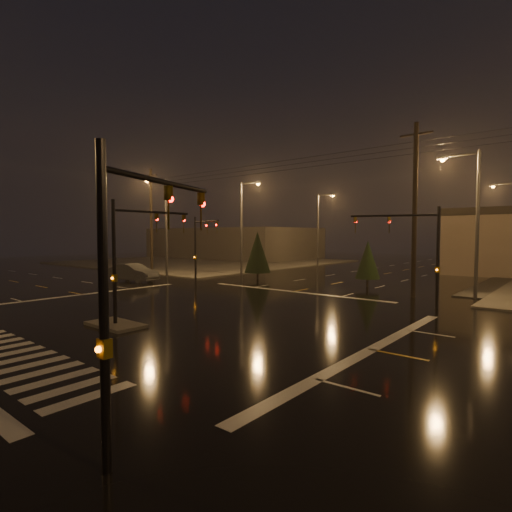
% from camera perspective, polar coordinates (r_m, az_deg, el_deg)
% --- Properties ---
extents(ground, '(140.00, 140.00, 0.00)m').
position_cam_1_polar(ground, '(22.64, -10.66, -8.06)').
color(ground, black).
rests_on(ground, ground).
extents(sidewalk_nw, '(36.00, 36.00, 0.12)m').
position_cam_1_polar(sidewalk_nw, '(64.73, -7.30, -0.80)').
color(sidewalk_nw, '#484640').
rests_on(sidewalk_nw, ground).
extents(median_island, '(3.00, 1.60, 0.15)m').
position_cam_1_polar(median_island, '(20.35, -19.45, -9.22)').
color(median_island, '#484640').
rests_on(median_island, ground).
extents(stop_bar_far, '(16.00, 0.50, 0.01)m').
position_cam_1_polar(stop_bar_far, '(30.76, 5.33, -5.08)').
color(stop_bar_far, beige).
rests_on(stop_bar_far, ground).
extents(commercial_block, '(30.00, 18.00, 5.60)m').
position_cam_1_polar(commercial_block, '(76.65, -3.34, 1.86)').
color(commercial_block, '#433E3B').
rests_on(commercial_block, ground).
extents(signal_mast_median, '(0.25, 4.59, 6.00)m').
position_cam_1_polar(signal_mast_median, '(20.41, -17.40, 1.26)').
color(signal_mast_median, black).
rests_on(signal_mast_median, ground).
extents(signal_mast_ne, '(4.84, 1.86, 6.00)m').
position_cam_1_polar(signal_mast_ne, '(25.51, 22.18, 1.58)').
color(signal_mast_ne, black).
rests_on(signal_mast_ne, ground).
extents(signal_mast_nw, '(4.84, 1.86, 6.00)m').
position_cam_1_polar(signal_mast_nw, '(36.05, -8.03, 2.13)').
color(signal_mast_nw, black).
rests_on(signal_mast_nw, ground).
extents(signal_mast_se, '(1.55, 3.87, 6.00)m').
position_cam_1_polar(signal_mast_se, '(8.21, -17.39, -1.43)').
color(signal_mast_se, black).
rests_on(signal_mast_se, ground).
extents(streetlight_1, '(2.77, 0.32, 10.00)m').
position_cam_1_polar(streetlight_1, '(42.88, -1.79, 4.98)').
color(streetlight_1, '#38383A').
rests_on(streetlight_1, ground).
extents(streetlight_2, '(2.77, 0.32, 10.00)m').
position_cam_1_polar(streetlight_2, '(55.91, 9.12, 4.48)').
color(streetlight_2, '#38383A').
rests_on(streetlight_2, ground).
extents(streetlight_3, '(2.77, 0.32, 10.00)m').
position_cam_1_polar(streetlight_3, '(30.82, 28.54, 5.39)').
color(streetlight_3, '#38383A').
rests_on(streetlight_3, ground).
extents(streetlight_5, '(0.32, 2.77, 10.00)m').
position_cam_1_polar(streetlight_5, '(41.74, -13.04, 4.95)').
color(streetlight_5, '#38383A').
rests_on(streetlight_5, ground).
extents(utility_pole_0, '(2.20, 0.32, 12.00)m').
position_cam_1_polar(utility_pole_0, '(48.24, -14.74, 5.05)').
color(utility_pole_0, black).
rests_on(utility_pole_0, ground).
extents(utility_pole_1, '(2.20, 0.32, 12.00)m').
position_cam_1_polar(utility_pole_1, '(29.70, 21.73, 6.28)').
color(utility_pole_1, black).
rests_on(utility_pole_1, ground).
extents(conifer_3, '(2.54, 2.54, 4.67)m').
position_cam_1_polar(conifer_3, '(38.67, 0.22, 0.57)').
color(conifer_3, black).
rests_on(conifer_3, ground).
extents(conifer_4, '(2.03, 2.03, 3.88)m').
position_cam_1_polar(conifer_4, '(34.45, 15.67, -0.50)').
color(conifer_4, black).
rests_on(conifer_4, ground).
extents(car_crossing, '(5.33, 2.71, 1.68)m').
position_cam_1_polar(car_crossing, '(38.88, -17.14, -2.28)').
color(car_crossing, '#4F5356').
rests_on(car_crossing, ground).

